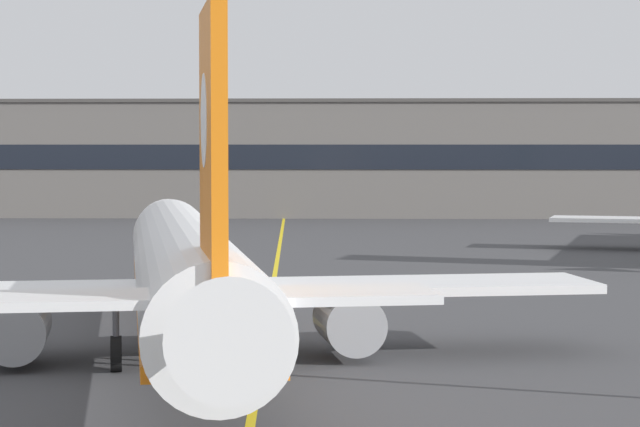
{
  "coord_description": "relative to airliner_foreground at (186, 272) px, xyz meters",
  "views": [
    {
      "loc": [
        4.51,
        -32.06,
        8.09
      ],
      "look_at": [
        3.0,
        15.38,
        5.59
      ],
      "focal_mm": 70.82,
      "sensor_mm": 36.0,
      "label": 1
    }
  ],
  "objects": [
    {
      "name": "safety_cone_by_nose_gear",
      "position": [
        1.52,
        15.11,
        -3.11
      ],
      "size": [
        0.44,
        0.44,
        0.55
      ],
      "color": "orange",
      "rests_on": "ground"
    },
    {
      "name": "airliner_foreground",
      "position": [
        0.0,
        0.0,
        0.0
      ],
      "size": [
        32.34,
        41.3,
        11.65
      ],
      "color": "white",
      "rests_on": "ground"
    },
    {
      "name": "terminal_building",
      "position": [
        -5.73,
        101.06,
        3.42
      ],
      "size": [
        161.69,
        12.4,
        13.57
      ],
      "color": "slate",
      "rests_on": "ground"
    },
    {
      "name": "taxiway_centreline",
      "position": [
        2.05,
        14.96,
        -3.37
      ],
      "size": [
        9.5,
        179.78,
        0.01
      ],
      "primitive_type": "cube",
      "rotation": [
        0.0,
        0.0,
        0.05
      ],
      "color": "yellow",
      "rests_on": "ground"
    }
  ]
}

